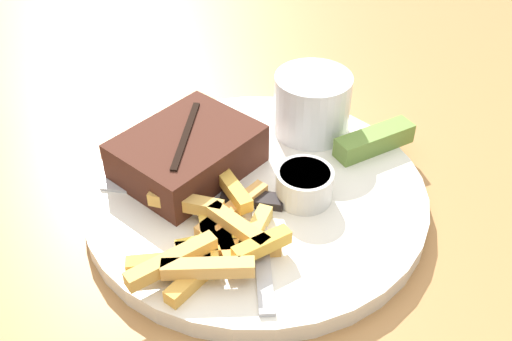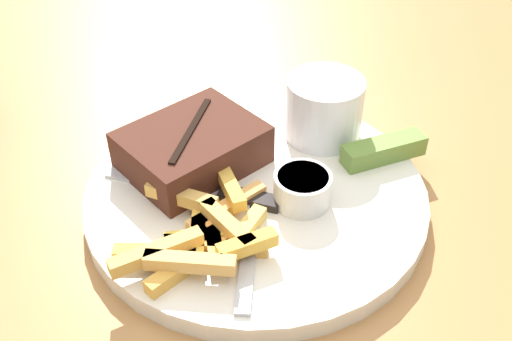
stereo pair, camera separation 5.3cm
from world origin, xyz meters
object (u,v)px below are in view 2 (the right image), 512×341
(steak_portion, at_px, (192,148))
(pickle_spear, at_px, (384,150))
(fork_utensil, at_px, (249,253))
(coleslaw_cup, at_px, (324,105))
(knife_utensil, at_px, (209,191))
(dinner_plate, at_px, (256,195))
(dipping_sauce_cup, at_px, (302,187))

(steak_portion, relative_size, pickle_spear, 1.68)
(steak_portion, bearing_deg, fork_utensil, -119.17)
(coleslaw_cup, relative_size, pickle_spear, 0.92)
(fork_utensil, bearing_deg, steak_portion, 28.90)
(pickle_spear, distance_m, knife_utensil, 0.17)
(dinner_plate, relative_size, dipping_sauce_cup, 6.13)
(steak_portion, bearing_deg, knife_utensil, -121.33)
(fork_utensil, height_order, knife_utensil, knife_utensil)
(steak_portion, xyz_separation_m, dipping_sauce_cup, (0.02, -0.11, -0.00))
(pickle_spear, bearing_deg, dinner_plate, 145.63)
(pickle_spear, bearing_deg, coleslaw_cup, 90.37)
(coleslaw_cup, bearing_deg, pickle_spear, -89.63)
(knife_utensil, bearing_deg, steak_portion, -49.68)
(fork_utensil, bearing_deg, dinner_plate, 0.00)
(steak_portion, xyz_separation_m, coleslaw_cup, (0.11, -0.07, 0.01))
(fork_utensil, bearing_deg, knife_utensil, 30.08)
(dipping_sauce_cup, height_order, knife_utensil, dipping_sauce_cup)
(dinner_plate, relative_size, knife_utensil, 1.90)
(coleslaw_cup, xyz_separation_m, fork_utensil, (-0.17, -0.04, -0.03))
(dinner_plate, relative_size, steak_portion, 2.23)
(steak_portion, distance_m, pickle_spear, 0.18)
(steak_portion, xyz_separation_m, fork_utensil, (-0.06, -0.11, -0.02))
(coleslaw_cup, distance_m, knife_utensil, 0.14)
(dinner_plate, bearing_deg, steak_portion, 96.14)
(steak_portion, relative_size, dipping_sauce_cup, 2.75)
(pickle_spear, bearing_deg, fork_utensil, 170.38)
(dipping_sauce_cup, distance_m, pickle_spear, 0.10)
(coleslaw_cup, distance_m, fork_utensil, 0.18)
(dinner_plate, height_order, dipping_sauce_cup, dipping_sauce_cup)
(coleslaw_cup, distance_m, dipping_sauce_cup, 0.11)
(pickle_spear, height_order, fork_utensil, pickle_spear)
(dinner_plate, relative_size, coleslaw_cup, 4.07)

